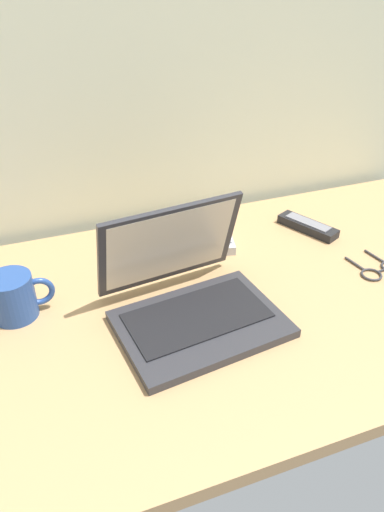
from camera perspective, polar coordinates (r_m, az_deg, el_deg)
The scene contains 6 objects.
desk at distance 1.00m, azimuth 0.48°, elevation -6.39°, with size 1.60×0.76×0.03m.
laptop at distance 0.94m, azimuth -0.31°, elevation -4.76°, with size 0.34×0.31×0.21m.
coffee_mug at distance 1.00m, azimuth -20.53°, elevation -4.52°, with size 0.13×0.09×0.09m.
remote_control_near at distance 1.27m, azimuth 13.67°, elevation 3.51°, with size 0.11×0.16×0.02m.
remote_control_far at distance 1.20m, azimuth 3.47°, elevation 2.55°, with size 0.08×0.17×0.02m.
eyeglasses at distance 1.16m, azimuth 21.59°, elevation -1.53°, with size 0.12×0.12×0.01m.
Camera 1 is at (-0.28, -0.72, 0.65)m, focal length 33.44 mm.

